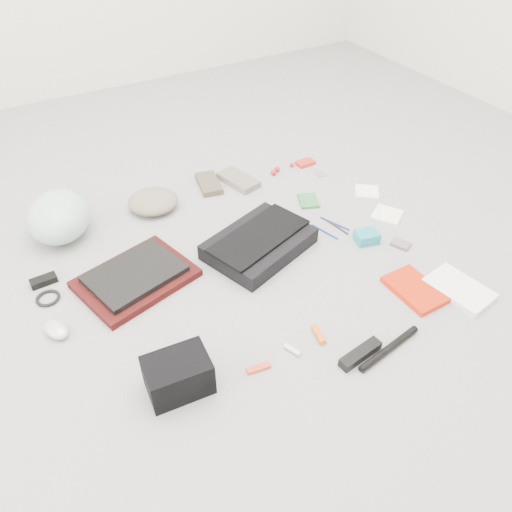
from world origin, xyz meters
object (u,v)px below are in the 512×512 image
messenger_bag (259,244)px  laptop (135,274)px  camera_bag (178,375)px  book_red (415,290)px  bike_helmet (59,216)px  accordion_wallet (367,237)px

messenger_bag → laptop: (-0.49, 0.07, 0.01)m
laptop → camera_bag: (-0.04, -0.51, 0.02)m
book_red → messenger_bag: bearing=126.8°
bike_helmet → book_red: size_ratio=1.43×
camera_bag → bike_helmet: bearing=102.2°
camera_bag → book_red: (0.91, -0.05, -0.05)m
bike_helmet → accordion_wallet: 1.25m
bike_helmet → camera_bag: (0.12, -0.94, -0.03)m
camera_bag → accordion_wallet: 0.98m
bike_helmet → laptop: bearing=-49.4°
bike_helmet → camera_bag: bearing=-63.3°
bike_helmet → book_red: bike_helmet is taller
bike_helmet → accordion_wallet: bike_helmet is taller
messenger_bag → camera_bag: camera_bag is taller
messenger_bag → accordion_wallet: messenger_bag is taller
laptop → book_red: (0.86, -0.56, -0.03)m
camera_bag → accordion_wallet: size_ratio=2.10×
laptop → book_red: laptop is taller
bike_helmet → accordion_wallet: bearing=-12.5°
messenger_bag → accordion_wallet: bearing=-40.9°
messenger_bag → accordion_wallet: (0.41, -0.17, -0.01)m
messenger_bag → laptop: bearing=153.1°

